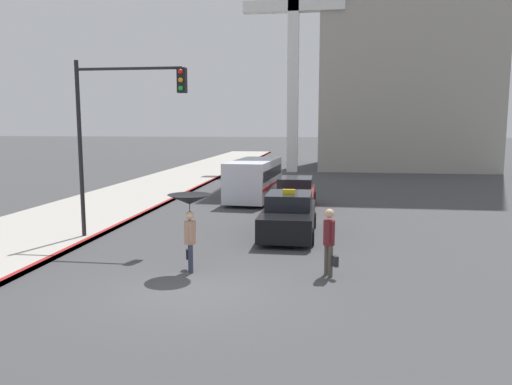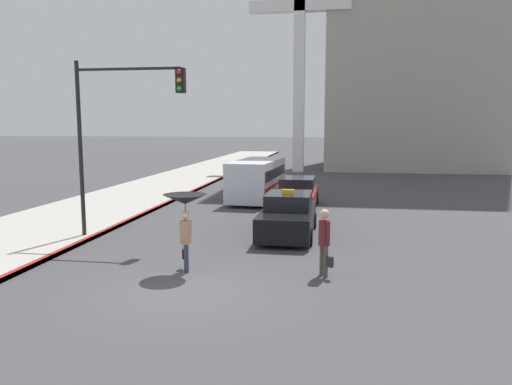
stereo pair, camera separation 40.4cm
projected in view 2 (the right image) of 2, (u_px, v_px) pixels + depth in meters
The scene contains 8 objects.
ground_plane at pixel (184, 289), 12.12m from camera, with size 300.00×300.00×0.00m, color #424244.
taxi at pixel (288, 216), 17.99m from camera, with size 1.91×4.63×1.67m.
sedan_red at pixel (297, 194), 23.77m from camera, with size 1.91×4.73×1.47m.
ambulance_van at pixel (257, 178), 26.16m from camera, with size 2.40×5.79×2.14m.
pedestrian_with_umbrella at pixel (185, 208), 13.36m from camera, with size 1.18×1.18×2.13m.
pedestrian_man at pixel (324, 238), 13.01m from camera, with size 0.46×0.53×1.80m.
traffic_light at pixel (119, 117), 16.67m from camera, with size 3.83×0.38×6.09m.
monument_cross at pixel (299, 42), 41.02m from camera, with size 8.29×0.90×18.84m.
Camera 2 is at (3.60, -11.26, 3.97)m, focal length 35.00 mm.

